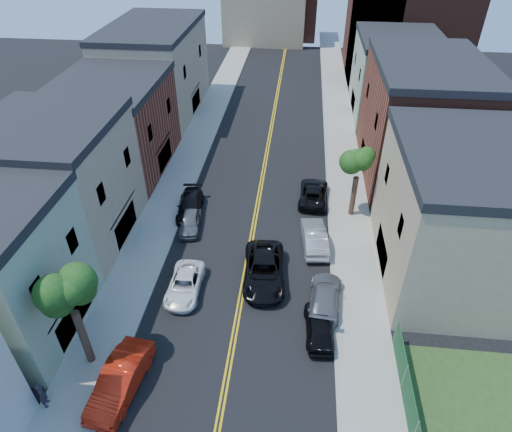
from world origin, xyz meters
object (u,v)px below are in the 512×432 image
(grey_car_left, at_px, (190,221))
(dark_car_right_far, at_px, (313,193))
(white_pickup, at_px, (185,284))
(grey_car_right, at_px, (325,297))
(black_suv_lane, at_px, (264,270))
(black_car_left, at_px, (190,205))
(pedestrian_left, at_px, (43,395))
(black_car_right, at_px, (319,326))
(red_sedan, at_px, (120,380))
(silver_car_right, at_px, (314,237))

(grey_car_left, relative_size, dark_car_right_far, 0.77)
(dark_car_right_far, bearing_deg, white_pickup, 58.09)
(grey_car_right, bearing_deg, grey_car_left, -28.54)
(dark_car_right_far, xyz_separation_m, black_suv_lane, (-3.40, -10.30, 0.12))
(black_car_left, distance_m, pedestrian_left, 18.24)
(grey_car_left, distance_m, black_car_right, 13.92)
(white_pickup, xyz_separation_m, black_suv_lane, (5.17, 1.73, 0.19))
(dark_car_right_far, bearing_deg, red_sedan, 65.85)
(red_sedan, distance_m, pedestrian_left, 3.84)
(black_car_left, relative_size, pedestrian_left, 2.81)
(dark_car_right_far, bearing_deg, grey_car_right, 97.00)
(white_pickup, distance_m, grey_car_left, 7.02)
(silver_car_right, bearing_deg, red_sedan, 45.85)
(red_sedan, height_order, grey_car_right, red_sedan)
(red_sedan, relative_size, grey_car_right, 1.04)
(black_car_left, bearing_deg, grey_car_left, -83.12)
(black_car_right, xyz_separation_m, silver_car_right, (-0.28, 8.41, 0.10))
(grey_car_left, bearing_deg, black_suv_lane, -45.30)
(red_sedan, xyz_separation_m, pedestrian_left, (-3.60, -1.34, 0.17))
(black_car_left, xyz_separation_m, pedestrian_left, (-3.60, -17.88, 0.31))
(grey_car_left, xyz_separation_m, pedestrian_left, (-4.08, -15.76, 0.35))
(red_sedan, height_order, black_car_left, red_sedan)
(grey_car_left, relative_size, pedestrian_left, 2.26)
(red_sedan, bearing_deg, white_pickup, 84.78)
(grey_car_left, bearing_deg, silver_car_right, -12.86)
(black_car_left, bearing_deg, white_pickup, -85.20)
(pedestrian_left, bearing_deg, black_car_left, -30.21)
(white_pickup, height_order, black_car_left, black_car_left)
(white_pickup, xyz_separation_m, grey_car_left, (-1.22, 6.91, 0.03))
(silver_car_right, bearing_deg, dark_car_right_far, -95.73)
(black_car_right, distance_m, silver_car_right, 8.42)
(white_pickup, height_order, black_suv_lane, black_suv_lane)
(grey_car_left, relative_size, black_car_left, 0.81)
(white_pickup, height_order, dark_car_right_far, dark_car_right_far)
(silver_car_right, relative_size, pedestrian_left, 2.82)
(grey_car_left, bearing_deg, grey_car_right, -40.38)
(black_car_left, height_order, black_car_right, black_car_right)
(white_pickup, xyz_separation_m, black_car_left, (-1.69, 9.02, 0.07))
(black_car_left, relative_size, dark_car_right_far, 0.95)
(white_pickup, xyz_separation_m, silver_car_right, (8.63, 5.77, 0.17))
(black_car_right, distance_m, pedestrian_left, 15.50)
(silver_car_right, bearing_deg, white_pickup, 27.46)
(dark_car_right_far, relative_size, pedestrian_left, 2.96)
(silver_car_right, xyz_separation_m, black_suv_lane, (-3.46, -4.04, 0.03))
(black_car_left, bearing_deg, red_sedan, -95.83)
(grey_car_right, height_order, pedestrian_left, pedestrian_left)
(red_sedan, bearing_deg, silver_car_right, 59.63)
(silver_car_right, distance_m, pedestrian_left, 20.19)
(grey_car_left, relative_size, black_car_right, 0.95)
(dark_car_right_far, xyz_separation_m, pedestrian_left, (-13.86, -20.89, 0.30))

